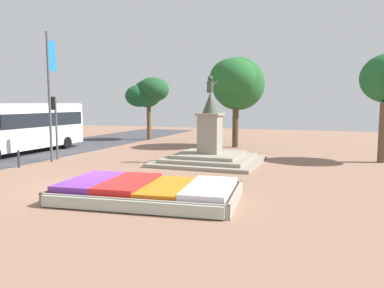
{
  "coord_description": "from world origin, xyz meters",
  "views": [
    {
      "loc": [
        9.22,
        -12.72,
        3.44
      ],
      "look_at": [
        3.26,
        3.64,
        1.52
      ],
      "focal_mm": 35.0,
      "sensor_mm": 36.0,
      "label": 1
    }
  ],
  "objects_px": {
    "flower_planter": "(147,191)",
    "statue_monument": "(210,150)",
    "traffic_light_mid_block": "(54,116)",
    "city_bus": "(17,125)",
    "banner_pole": "(50,93)",
    "kerb_bollard_mid_b": "(19,158)"
  },
  "relations": [
    {
      "from": "flower_planter",
      "to": "statue_monument",
      "type": "height_order",
      "value": "statue_monument"
    },
    {
      "from": "traffic_light_mid_block",
      "to": "city_bus",
      "type": "xyz_separation_m",
      "value": [
        -3.98,
        1.07,
        -0.7
      ]
    },
    {
      "from": "traffic_light_mid_block",
      "to": "banner_pole",
      "type": "relative_size",
      "value": 0.51
    },
    {
      "from": "city_bus",
      "to": "kerb_bollard_mid_b",
      "type": "xyz_separation_m",
      "value": [
        4.09,
        -4.12,
        -1.46
      ]
    },
    {
      "from": "flower_planter",
      "to": "city_bus",
      "type": "bearing_deg",
      "value": 150.17
    },
    {
      "from": "statue_monument",
      "to": "traffic_light_mid_block",
      "type": "height_order",
      "value": "statue_monument"
    },
    {
      "from": "statue_monument",
      "to": "banner_pole",
      "type": "distance_m",
      "value": 9.8
    },
    {
      "from": "statue_monument",
      "to": "banner_pole",
      "type": "height_order",
      "value": "banner_pole"
    },
    {
      "from": "statue_monument",
      "to": "kerb_bollard_mid_b",
      "type": "xyz_separation_m",
      "value": [
        -9.1,
        -5.09,
        -0.22
      ]
    },
    {
      "from": "flower_planter",
      "to": "city_bus",
      "type": "xyz_separation_m",
      "value": [
        -13.55,
        7.77,
        1.66
      ]
    },
    {
      "from": "flower_planter",
      "to": "banner_pole",
      "type": "height_order",
      "value": "banner_pole"
    },
    {
      "from": "city_bus",
      "to": "kerb_bollard_mid_b",
      "type": "relative_size",
      "value": 11.69
    },
    {
      "from": "traffic_light_mid_block",
      "to": "banner_pole",
      "type": "bearing_deg",
      "value": -62.84
    },
    {
      "from": "traffic_light_mid_block",
      "to": "banner_pole",
      "type": "distance_m",
      "value": 1.63
    },
    {
      "from": "statue_monument",
      "to": "flower_planter",
      "type": "bearing_deg",
      "value": -87.6
    },
    {
      "from": "traffic_light_mid_block",
      "to": "statue_monument",
      "type": "bearing_deg",
      "value": 12.57
    },
    {
      "from": "traffic_light_mid_block",
      "to": "kerb_bollard_mid_b",
      "type": "distance_m",
      "value": 3.73
    },
    {
      "from": "banner_pole",
      "to": "traffic_light_mid_block",
      "type": "bearing_deg",
      "value": 117.16
    },
    {
      "from": "statue_monument",
      "to": "city_bus",
      "type": "relative_size",
      "value": 0.51
    },
    {
      "from": "banner_pole",
      "to": "city_bus",
      "type": "bearing_deg",
      "value": 156.64
    },
    {
      "from": "statue_monument",
      "to": "kerb_bollard_mid_b",
      "type": "relative_size",
      "value": 5.99
    },
    {
      "from": "statue_monument",
      "to": "banner_pole",
      "type": "xyz_separation_m",
      "value": [
        -8.78,
        -2.88,
        3.28
      ]
    }
  ]
}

